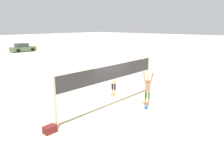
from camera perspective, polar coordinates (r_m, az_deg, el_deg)
ground_plane at (r=12.32m, az=-0.00°, el=-6.07°), size 200.00×200.00×0.00m
volleyball_net at (r=11.80m, az=-0.00°, el=2.04°), size 7.45×0.11×2.45m
player_spiker at (r=12.41m, az=9.27°, el=-1.12°), size 0.28×0.68×1.97m
player_blocker at (r=13.71m, az=0.43°, el=1.30°), size 0.28×0.72×2.23m
volleyball at (r=12.24m, az=8.91°, el=-5.86°), size 0.22×0.22×0.22m
gear_bag at (r=9.86m, az=-15.90°, el=-11.30°), size 0.54×0.36×0.32m
parked_car_mid at (r=41.52m, az=-22.29°, el=8.71°), size 4.17×2.07×1.43m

